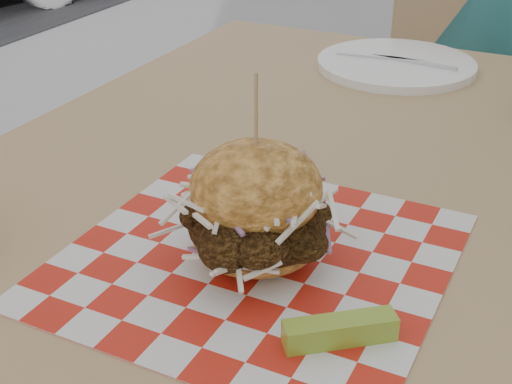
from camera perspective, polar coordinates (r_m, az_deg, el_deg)
patio_table at (r=0.92m, az=2.86°, el=-2.61°), size 0.80×1.20×0.75m
patio_chair at (r=1.85m, az=16.37°, el=8.47°), size 0.52×0.53×0.95m
paper_liner at (r=0.71m, az=-0.00°, el=-5.31°), size 0.36×0.36×0.00m
sandwich at (r=0.68m, az=-0.00°, el=-1.52°), size 0.17×0.17×0.19m
pickle_spear at (r=0.60m, az=6.73°, el=-10.94°), size 0.09×0.08×0.02m
place_setting at (r=1.26m, az=11.15°, el=9.99°), size 0.27×0.27×0.02m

